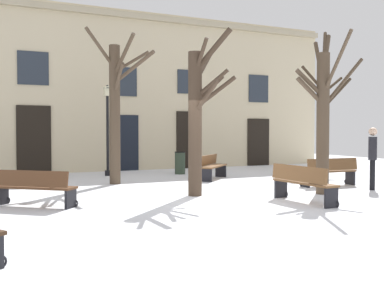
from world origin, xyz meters
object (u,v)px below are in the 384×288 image
(litter_bin, at_px, (180,163))
(tree_left_of_center, at_px, (198,114))
(tree_foreground, at_px, (323,112))
(bench_near_center_tree, at_px, (330,171))
(tree_near_facade, at_px, (116,107))
(bench_far_corner, at_px, (34,187))
(bench_by_litter_bin, at_px, (212,166))
(bench_back_to_back_left, at_px, (303,183))
(streetlamp, at_px, (108,120))
(tree_center, at_px, (325,121))
(person_by_shop_door, at_px, (373,155))

(litter_bin, bearing_deg, tree_left_of_center, -108.42)
(tree_foreground, height_order, bench_near_center_tree, tree_foreground)
(tree_near_facade, height_order, bench_far_corner, tree_near_facade)
(tree_foreground, bearing_deg, bench_by_litter_bin, 103.78)
(bench_back_to_back_left, bearing_deg, streetlamp, 14.77)
(tree_center, bearing_deg, bench_back_to_back_left, -134.86)
(tree_near_facade, xyz_separation_m, bench_near_center_tree, (5.86, -3.22, -1.99))
(bench_back_to_back_left, height_order, bench_far_corner, bench_back_to_back_left)
(tree_near_facade, bearing_deg, streetlamp, 81.59)
(streetlamp, relative_size, bench_near_center_tree, 1.82)
(tree_left_of_center, distance_m, bench_near_center_tree, 4.86)
(bench_by_litter_bin, height_order, bench_near_center_tree, bench_near_center_tree)
(bench_by_litter_bin, bearing_deg, litter_bin, 53.52)
(tree_foreground, bearing_deg, streetlamp, 120.03)
(tree_near_facade, xyz_separation_m, streetlamp, (0.40, 2.71, -0.34))
(tree_foreground, distance_m, bench_far_corner, 7.61)
(bench_back_to_back_left, bearing_deg, tree_left_of_center, 36.89)
(bench_back_to_back_left, relative_size, bench_by_litter_bin, 1.18)
(litter_bin, xyz_separation_m, bench_far_corner, (-5.92, -5.52, 0.00))
(streetlamp, relative_size, bench_back_to_back_left, 1.81)
(litter_bin, height_order, bench_back_to_back_left, bench_back_to_back_left)
(bench_by_litter_bin, bearing_deg, tree_foreground, -120.89)
(litter_bin, height_order, person_by_shop_door, person_by_shop_door)
(tree_foreground, relative_size, person_by_shop_door, 2.54)
(bench_near_center_tree, bearing_deg, litter_bin, -60.69)
(tree_left_of_center, xyz_separation_m, bench_back_to_back_left, (1.77, -2.08, -1.68))
(bench_back_to_back_left, distance_m, bench_far_corner, 6.22)
(tree_near_facade, distance_m, tree_foreground, 6.35)
(tree_center, bearing_deg, bench_by_litter_bin, -178.03)
(bench_by_litter_bin, bearing_deg, person_by_shop_door, -100.44)
(tree_foreground, height_order, streetlamp, tree_foreground)
(bench_near_center_tree, bearing_deg, tree_foreground, 45.00)
(streetlamp, relative_size, litter_bin, 3.92)
(tree_foreground, relative_size, bench_by_litter_bin, 2.85)
(bench_near_center_tree, bearing_deg, tree_left_of_center, 3.76)
(bench_near_center_tree, bearing_deg, bench_by_litter_bin, -50.63)
(bench_by_litter_bin, distance_m, bench_near_center_tree, 4.02)
(tree_center, distance_m, bench_by_litter_bin, 5.44)
(tree_foreground, bearing_deg, bench_near_center_tree, 42.56)
(bench_by_litter_bin, bearing_deg, tree_left_of_center, -167.49)
(tree_foreground, xyz_separation_m, litter_bin, (-1.40, 6.59, -1.79))
(bench_by_litter_bin, bearing_deg, tree_near_facade, 135.14)
(tree_near_facade, distance_m, tree_left_of_center, 3.59)
(tree_left_of_center, bearing_deg, tree_foreground, -19.06)
(tree_center, xyz_separation_m, tree_foreground, (-4.10, -4.61, 0.12))
(tree_center, distance_m, bench_back_to_back_left, 8.03)
(streetlamp, distance_m, bench_by_litter_bin, 4.41)
(tree_near_facade, height_order, bench_by_litter_bin, tree_near_facade)
(tree_foreground, bearing_deg, tree_near_facade, 135.60)
(bench_back_to_back_left, bearing_deg, tree_near_facade, 26.16)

